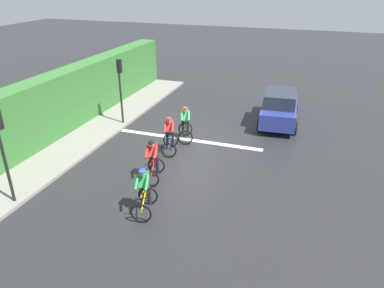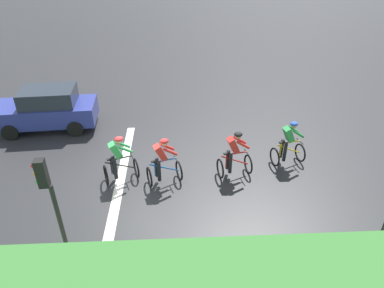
{
  "view_description": "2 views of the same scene",
  "coord_description": "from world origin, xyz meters",
  "px_view_note": "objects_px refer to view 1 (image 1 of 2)",
  "views": [
    {
      "loc": [
        -5.23,
        14.43,
        7.1
      ],
      "look_at": [
        -0.92,
        1.9,
        0.87
      ],
      "focal_mm": 34.08,
      "sensor_mm": 36.0,
      "label": 1
    },
    {
      "loc": [
        9.56,
        1.7,
        7.15
      ],
      "look_at": [
        -0.36,
        2.2,
        1.04
      ],
      "focal_mm": 32.28,
      "sensor_mm": 36.0,
      "label": 2
    }
  ],
  "objects_px": {
    "traffic_light_near_crossing": "(120,82)",
    "traffic_light_far_junction": "(2,143)",
    "cyclist_lead": "(144,191)",
    "cyclist_mid": "(170,135)",
    "car_navy": "(279,107)",
    "cyclist_fourth": "(185,124)",
    "cyclist_second": "(153,161)"
  },
  "relations": [
    {
      "from": "cyclist_lead",
      "to": "cyclist_fourth",
      "type": "relative_size",
      "value": 1.0
    },
    {
      "from": "traffic_light_near_crossing",
      "to": "cyclist_mid",
      "type": "bearing_deg",
      "value": 147.55
    },
    {
      "from": "car_navy",
      "to": "traffic_light_far_junction",
      "type": "height_order",
      "value": "traffic_light_far_junction"
    },
    {
      "from": "traffic_light_far_junction",
      "to": "car_navy",
      "type": "bearing_deg",
      "value": -126.41
    },
    {
      "from": "cyclist_fourth",
      "to": "car_navy",
      "type": "relative_size",
      "value": 0.39
    },
    {
      "from": "cyclist_mid",
      "to": "traffic_light_near_crossing",
      "type": "height_order",
      "value": "traffic_light_near_crossing"
    },
    {
      "from": "cyclist_second",
      "to": "cyclist_fourth",
      "type": "relative_size",
      "value": 1.0
    },
    {
      "from": "traffic_light_near_crossing",
      "to": "traffic_light_far_junction",
      "type": "xyz_separation_m",
      "value": [
        0.01,
        7.54,
        0.0
      ]
    },
    {
      "from": "cyclist_lead",
      "to": "traffic_light_far_junction",
      "type": "relative_size",
      "value": 0.5
    },
    {
      "from": "cyclist_mid",
      "to": "car_navy",
      "type": "xyz_separation_m",
      "value": [
        -4.06,
        -4.92,
        0.08
      ]
    },
    {
      "from": "cyclist_lead",
      "to": "cyclist_fourth",
      "type": "bearing_deg",
      "value": -82.97
    },
    {
      "from": "car_navy",
      "to": "traffic_light_near_crossing",
      "type": "distance_m",
      "value": 8.13
    },
    {
      "from": "cyclist_second",
      "to": "cyclist_mid",
      "type": "relative_size",
      "value": 1.0
    },
    {
      "from": "cyclist_lead",
      "to": "traffic_light_near_crossing",
      "type": "relative_size",
      "value": 0.5
    },
    {
      "from": "cyclist_mid",
      "to": "traffic_light_far_junction",
      "type": "distance_m",
      "value": 6.52
    },
    {
      "from": "cyclist_fourth",
      "to": "traffic_light_far_junction",
      "type": "height_order",
      "value": "traffic_light_far_junction"
    },
    {
      "from": "cyclist_lead",
      "to": "cyclist_mid",
      "type": "height_order",
      "value": "same"
    },
    {
      "from": "cyclist_lead",
      "to": "car_navy",
      "type": "distance_m",
      "value": 9.83
    },
    {
      "from": "car_navy",
      "to": "traffic_light_far_junction",
      "type": "bearing_deg",
      "value": 53.59
    },
    {
      "from": "cyclist_lead",
      "to": "cyclist_mid",
      "type": "bearing_deg",
      "value": -78.18
    },
    {
      "from": "cyclist_second",
      "to": "car_navy",
      "type": "bearing_deg",
      "value": -117.23
    },
    {
      "from": "cyclist_mid",
      "to": "traffic_light_far_junction",
      "type": "xyz_separation_m",
      "value": [
        3.49,
        5.32,
        1.43
      ]
    },
    {
      "from": "car_navy",
      "to": "traffic_light_far_junction",
      "type": "xyz_separation_m",
      "value": [
        7.55,
        10.24,
        1.35
      ]
    },
    {
      "from": "cyclist_mid",
      "to": "cyclist_fourth",
      "type": "bearing_deg",
      "value": -97.96
    },
    {
      "from": "cyclist_fourth",
      "to": "traffic_light_near_crossing",
      "type": "height_order",
      "value": "traffic_light_near_crossing"
    },
    {
      "from": "cyclist_fourth",
      "to": "traffic_light_near_crossing",
      "type": "distance_m",
      "value": 4.02
    },
    {
      "from": "cyclist_mid",
      "to": "car_navy",
      "type": "relative_size",
      "value": 0.39
    },
    {
      "from": "cyclist_mid",
      "to": "car_navy",
      "type": "bearing_deg",
      "value": -129.55
    },
    {
      "from": "cyclist_lead",
      "to": "car_navy",
      "type": "relative_size",
      "value": 0.39
    },
    {
      "from": "traffic_light_near_crossing",
      "to": "traffic_light_far_junction",
      "type": "relative_size",
      "value": 1.0
    },
    {
      "from": "cyclist_mid",
      "to": "traffic_light_far_junction",
      "type": "bearing_deg",
      "value": 56.73
    },
    {
      "from": "cyclist_fourth",
      "to": "car_navy",
      "type": "bearing_deg",
      "value": -137.96
    }
  ]
}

